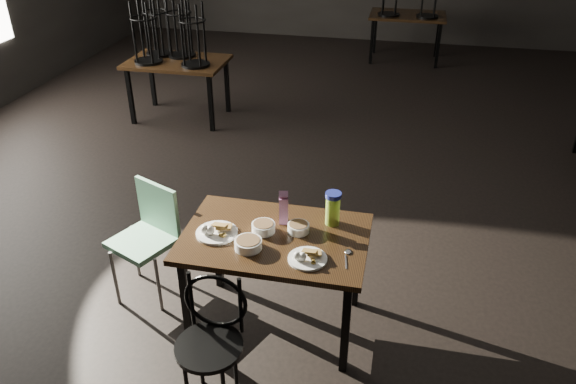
% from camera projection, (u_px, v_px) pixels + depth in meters
% --- Properties ---
extents(main_table, '(1.20, 0.80, 0.75)m').
position_uv_depth(main_table, '(275.00, 246.00, 3.66)').
color(main_table, black).
rests_on(main_table, ground).
extents(plate_left, '(0.27, 0.27, 0.09)m').
position_uv_depth(plate_left, '(216.00, 231.00, 3.62)').
color(plate_left, white).
rests_on(plate_left, main_table).
extents(plate_right, '(0.24, 0.24, 0.08)m').
position_uv_depth(plate_right, '(307.00, 257.00, 3.39)').
color(plate_right, white).
rests_on(plate_right, main_table).
extents(bowl_near, '(0.15, 0.15, 0.06)m').
position_uv_depth(bowl_near, '(263.00, 227.00, 3.64)').
color(bowl_near, white).
rests_on(bowl_near, main_table).
extents(bowl_far, '(0.14, 0.14, 0.06)m').
position_uv_depth(bowl_far, '(298.00, 228.00, 3.64)').
color(bowl_far, white).
rests_on(bowl_far, main_table).
extents(bowl_big, '(0.17, 0.17, 0.06)m').
position_uv_depth(bowl_big, '(248.00, 244.00, 3.49)').
color(bowl_big, white).
rests_on(bowl_big, main_table).
extents(juice_carton, '(0.07, 0.07, 0.24)m').
position_uv_depth(juice_carton, '(284.00, 208.00, 3.70)').
color(juice_carton, '#89186B').
rests_on(juice_carton, main_table).
extents(water_bottle, '(0.11, 0.11, 0.23)m').
position_uv_depth(water_bottle, '(333.00, 208.00, 3.68)').
color(water_bottle, '#A2CE3C').
rests_on(water_bottle, main_table).
extents(spoon, '(0.05, 0.20, 0.01)m').
position_uv_depth(spoon, '(348.00, 253.00, 3.45)').
color(spoon, silver).
rests_on(spoon, main_table).
extents(bentwood_chair, '(0.40, 0.40, 0.83)m').
position_uv_depth(bentwood_chair, '(212.00, 332.00, 3.22)').
color(bentwood_chair, black).
rests_on(bentwood_chair, ground).
extents(school_chair, '(0.53, 0.53, 0.86)m').
position_uv_depth(school_chair, '(149.00, 231.00, 4.07)').
color(school_chair, '#72B18C').
rests_on(school_chair, ground).
extents(bg_table_left, '(1.20, 0.80, 1.48)m').
position_uv_depth(bg_table_left, '(174.00, 56.00, 6.86)').
color(bg_table_left, black).
rests_on(bg_table_left, ground).
extents(bg_table_far, '(1.20, 0.80, 1.48)m').
position_uv_depth(bg_table_far, '(408.00, 15.00, 8.97)').
color(bg_table_far, black).
rests_on(bg_table_far, ground).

